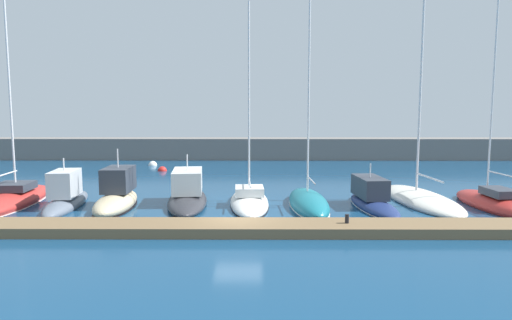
# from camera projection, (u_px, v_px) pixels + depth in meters

# --- Properties ---
(ground_plane) EXTENTS (120.00, 120.00, 0.00)m
(ground_plane) POSITION_uv_depth(u_px,v_px,m) (238.00, 226.00, 24.18)
(ground_plane) COLOR navy
(dock_pier) EXTENTS (35.09, 2.34, 0.50)m
(dock_pier) POSITION_uv_depth(u_px,v_px,m) (237.00, 228.00, 22.90)
(dock_pier) COLOR brown
(dock_pier) RESTS_ON ground_plane
(breakwater_seawall) EXTENTS (108.00, 2.82, 2.42)m
(breakwater_seawall) POSITION_uv_depth(u_px,v_px,m) (249.00, 149.00, 53.86)
(breakwater_seawall) COLOR slate
(breakwater_seawall) RESTS_ON ground_plane
(sailboat_red_nearest) EXTENTS (3.33, 9.52, 16.06)m
(sailboat_red_nearest) POSITION_uv_depth(u_px,v_px,m) (13.00, 199.00, 29.42)
(sailboat_red_nearest) COLOR #B72D28
(sailboat_red_nearest) RESTS_ON ground_plane
(motorboat_slate_second) EXTENTS (2.53, 7.50, 3.38)m
(motorboat_slate_second) POSITION_uv_depth(u_px,v_px,m) (66.00, 197.00, 28.81)
(motorboat_slate_second) COLOR slate
(motorboat_slate_second) RESTS_ON ground_plane
(motorboat_sand_third) EXTENTS (2.24, 6.35, 3.84)m
(motorboat_sand_third) POSITION_uv_depth(u_px,v_px,m) (117.00, 196.00, 28.44)
(motorboat_sand_third) COLOR beige
(motorboat_sand_third) RESTS_ON ground_plane
(motorboat_charcoal_fourth) EXTENTS (3.23, 8.34, 3.44)m
(motorboat_charcoal_fourth) POSITION_uv_depth(u_px,v_px,m) (188.00, 194.00, 29.61)
(motorboat_charcoal_fourth) COLOR #2D2D33
(motorboat_charcoal_fourth) RESTS_ON ground_plane
(sailboat_white_fifth) EXTENTS (2.78, 8.33, 12.82)m
(sailboat_white_fifth) POSITION_uv_depth(u_px,v_px,m) (249.00, 201.00, 29.36)
(sailboat_white_fifth) COLOR white
(sailboat_white_fifth) RESTS_ON ground_plane
(sailboat_teal_sixth) EXTENTS (2.57, 7.75, 14.81)m
(sailboat_teal_sixth) POSITION_uv_depth(u_px,v_px,m) (308.00, 202.00, 28.68)
(sailboat_teal_sixth) COLOR #19707F
(sailboat_teal_sixth) RESTS_ON ground_plane
(motorboat_navy_seventh) EXTENTS (2.60, 7.10, 2.87)m
(motorboat_navy_seventh) POSITION_uv_depth(u_px,v_px,m) (372.00, 199.00, 28.58)
(motorboat_navy_seventh) COLOR navy
(motorboat_navy_seventh) RESTS_ON ground_plane
(sailboat_ivory_eighth) EXTENTS (4.11, 10.18, 17.44)m
(sailboat_ivory_eighth) POSITION_uv_depth(u_px,v_px,m) (421.00, 198.00, 30.30)
(sailboat_ivory_eighth) COLOR silver
(sailboat_ivory_eighth) RESTS_ON ground_plane
(sailboat_red_ninth) EXTENTS (3.01, 7.52, 15.15)m
(sailboat_red_ninth) POSITION_uv_depth(u_px,v_px,m) (493.00, 203.00, 28.48)
(sailboat_red_ninth) COLOR #B72D28
(sailboat_red_ninth) RESTS_ON ground_plane
(mooring_buoy_red) EXTENTS (0.86, 0.86, 0.86)m
(mooring_buoy_red) POSITION_uv_depth(u_px,v_px,m) (162.00, 171.00, 44.35)
(mooring_buoy_red) COLOR red
(mooring_buoy_red) RESTS_ON ground_plane
(mooring_buoy_white) EXTENTS (0.90, 0.90, 0.90)m
(mooring_buoy_white) POSITION_uv_depth(u_px,v_px,m) (153.00, 165.00, 48.36)
(mooring_buoy_white) COLOR white
(mooring_buoy_white) RESTS_ON ground_plane
(mooring_buoy_orange) EXTENTS (0.63, 0.63, 0.63)m
(mooring_buoy_orange) POSITION_uv_depth(u_px,v_px,m) (78.00, 180.00, 39.19)
(mooring_buoy_orange) COLOR orange
(mooring_buoy_orange) RESTS_ON ground_plane
(dock_bollard) EXTENTS (0.20, 0.20, 0.44)m
(dock_bollard) POSITION_uv_depth(u_px,v_px,m) (347.00, 219.00, 22.82)
(dock_bollard) COLOR black
(dock_bollard) RESTS_ON dock_pier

